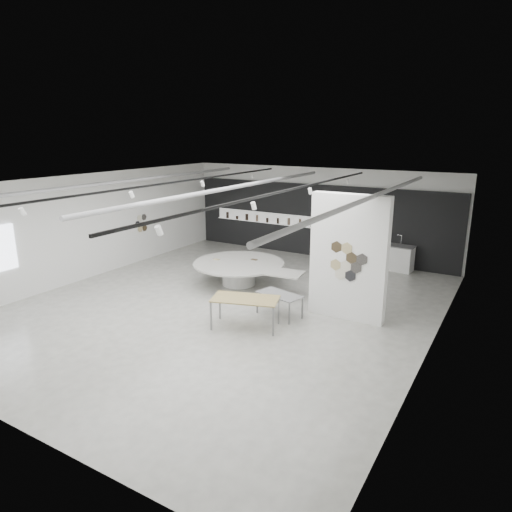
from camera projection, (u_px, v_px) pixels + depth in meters
The scene contains 7 objects.
room at pixel (223, 240), 13.69m from camera, with size 12.02×14.02×3.82m.
back_wall_display at pixel (315, 221), 19.59m from camera, with size 11.80×0.27×3.10m.
partition_column at pixel (348, 258), 12.83m from camera, with size 2.20×0.38×3.60m.
display_island at pixel (240, 270), 16.01m from camera, with size 4.32×3.51×0.82m.
sample_table_wood at pixel (245, 300), 12.43m from camera, with size 2.00×1.41×0.85m.
sample_table_stone at pixel (280, 296), 13.25m from camera, with size 1.44×0.95×0.68m.
kitchen_counter at pixel (390, 257), 17.86m from camera, with size 1.80×0.82×1.38m.
Camera 1 is at (7.54, -10.98, 5.21)m, focal length 32.00 mm.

